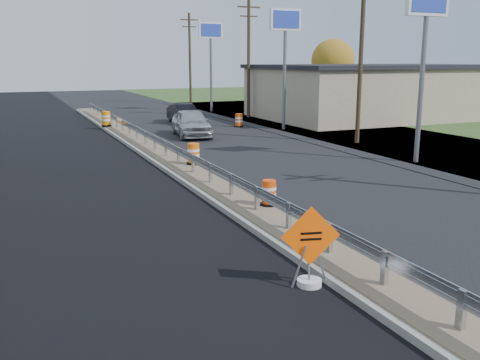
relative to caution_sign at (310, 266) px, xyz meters
name	(u,v)px	position (x,y,z in m)	size (l,w,h in m)	color
ground	(231,201)	(1.15, 7.04, -0.44)	(140.00, 140.00, 0.00)	black
milled_overlay	(64,160)	(-3.25, 17.04, -0.43)	(7.20, 120.00, 0.01)	black
median	(166,158)	(1.15, 15.04, -0.33)	(1.60, 55.00, 0.23)	gray
guardrail	(160,143)	(1.15, 16.04, 0.29)	(0.10, 46.15, 0.72)	silver
retail_building_near	(375,91)	(22.14, 27.04, 1.72)	(18.50, 12.50, 4.27)	tan
pylon_sign_south	(426,17)	(11.65, 10.04, 6.04)	(2.20, 0.30, 7.90)	slate
pylon_sign_mid	(285,31)	(11.65, 23.04, 6.04)	(2.20, 0.30, 7.90)	slate
pylon_sign_north	(211,39)	(11.65, 37.04, 6.04)	(2.20, 0.30, 7.90)	slate
utility_pole_smid	(361,54)	(12.65, 16.04, 4.49)	(1.90, 0.26, 9.40)	#473523
utility_pole_nmid	(249,56)	(12.65, 31.04, 4.49)	(1.90, 0.26, 9.40)	#473523
utility_pole_north	(190,57)	(12.65, 46.04, 4.49)	(1.90, 0.26, 9.40)	#473523
tree_far_yellow	(333,61)	(27.15, 41.04, 4.10)	(4.62, 4.62, 6.86)	#473523
caution_sign	(310,266)	(0.00, 0.00, 0.00)	(1.23, 0.52, 1.73)	white
barrel_median_near	(269,193)	(1.70, 5.32, 0.17)	(0.54, 0.54, 0.79)	black
barrel_median_mid	(194,154)	(1.70, 12.60, 0.23)	(0.62, 0.62, 0.91)	black
barrel_median_far	(106,119)	(0.60, 27.84, 0.27)	(0.68, 0.68, 1.00)	black
barrel_shoulder_mid	(239,121)	(9.45, 25.62, 0.01)	(0.63, 0.63, 0.93)	black
car_silver	(191,123)	(4.87, 22.43, 0.39)	(1.97, 4.90, 1.67)	#B9B9BE
car_dark_mid	(184,114)	(6.62, 29.44, 0.27)	(1.50, 4.31, 1.42)	black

